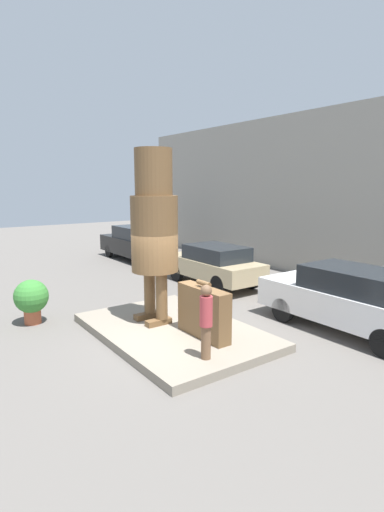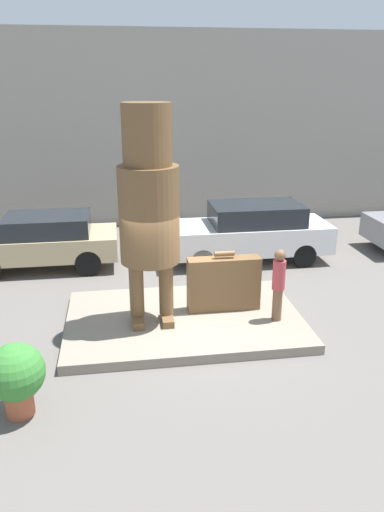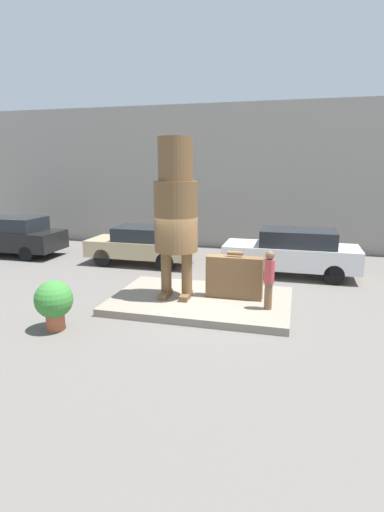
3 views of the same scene
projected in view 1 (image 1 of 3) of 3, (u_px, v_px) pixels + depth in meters
name	position (u px, v px, depth m)	size (l,w,h in m)	color
ground_plane	(174.00, 335.00, 10.03)	(60.00, 60.00, 0.00)	#605B56
pedestal	(174.00, 331.00, 10.01)	(4.99, 3.32, 0.20)	gray
building_backdrop	(369.00, 196.00, 14.27)	(28.00, 0.60, 6.62)	gray
statue_figure	(154.00, 223.00, 10.04)	(1.19, 1.19, 4.41)	brown
giant_suitcase	(203.00, 312.00, 9.31)	(1.58, 0.38, 1.35)	brown
tourist	(206.00, 319.00, 8.06)	(0.27, 0.27, 1.56)	brown
parked_car_black	(137.00, 243.00, 19.92)	(4.78, 1.84, 1.69)	black
parked_car_tan	(214.00, 264.00, 14.91)	(4.15, 1.73, 1.51)	tan
parked_car_white	(350.00, 299.00, 10.12)	(4.67, 1.75, 1.68)	silver
planter_pot	(31.00, 298.00, 10.76)	(0.91, 0.91, 1.22)	#AD5638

